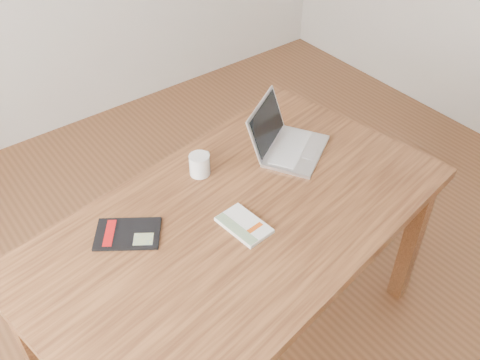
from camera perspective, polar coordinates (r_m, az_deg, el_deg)
room at (r=1.56m, az=3.36°, el=14.06°), size 4.04×4.04×2.70m
desk at (r=1.92m, az=-0.09°, el=-5.82°), size 1.65×1.11×0.75m
white_guidebook at (r=1.82m, az=0.42°, el=-4.84°), size 0.13×0.19×0.02m
black_guidebook at (r=1.83m, az=-11.89°, el=-5.64°), size 0.26×0.24×0.01m
laptop at (r=2.13m, az=4.84°, el=4.17°), size 0.38×0.37×0.19m
coffee_mug at (r=2.01m, az=-4.29°, el=1.72°), size 0.11×0.08×0.08m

